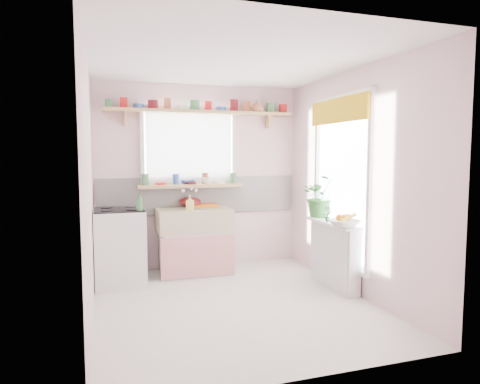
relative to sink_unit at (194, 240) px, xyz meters
name	(u,v)px	position (x,y,z in m)	size (l,w,h in m)	color
room	(264,169)	(0.81, -0.43, 0.94)	(3.20, 3.20, 3.20)	silver
sink_unit	(194,240)	(0.00, 0.00, 0.00)	(0.95, 0.65, 1.11)	white
cooker	(120,247)	(-0.95, -0.24, 0.03)	(0.58, 0.58, 0.93)	white
radiator_ledge	(334,253)	(1.45, -1.09, -0.03)	(0.22, 0.95, 0.78)	white
windowsill	(191,186)	(0.00, 0.19, 0.71)	(1.40, 0.22, 0.04)	tan
pine_shelf	(201,112)	(0.15, 0.18, 1.69)	(2.52, 0.24, 0.04)	tan
shelf_crockery	(201,106)	(0.15, 0.18, 1.76)	(2.47, 0.11, 0.12)	#3F7F4C
sill_crockery	(190,180)	(-0.02, 0.19, 0.78)	(1.35, 0.11, 0.12)	#3F7F4C
dish_tray	(204,205)	(0.18, 0.21, 0.44)	(0.37, 0.27, 0.04)	orange
colander	(190,202)	(-0.01, 0.21, 0.48)	(0.29, 0.29, 0.13)	maroon
jade_plant	(321,196)	(1.48, -0.69, 0.61)	(0.47, 0.41, 0.53)	#2D692A
fruit_bowl	(344,223)	(1.36, -1.45, 0.38)	(0.32, 0.32, 0.08)	silver
herb_pot	(327,213)	(1.36, -1.07, 0.44)	(0.10, 0.07, 0.20)	#2A5B24
soap_bottle_sink	(190,203)	(-0.09, -0.19, 0.52)	(0.09, 0.09, 0.20)	#FEEF71
sill_cup	(208,181)	(0.22, 0.13, 0.78)	(0.12, 0.12, 0.09)	white
sill_bowl	(188,182)	(-0.03, 0.24, 0.76)	(0.18, 0.18, 0.06)	#364DB2
shelf_vase	(257,106)	(0.91, 0.12, 1.79)	(0.15, 0.15, 0.16)	#B56037
cooker_bottle	(139,201)	(-0.73, -0.46, 0.59)	(0.08, 0.08, 0.21)	#38703D
fruit	(345,218)	(1.37, -1.44, 0.44)	(0.20, 0.14, 0.10)	orange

